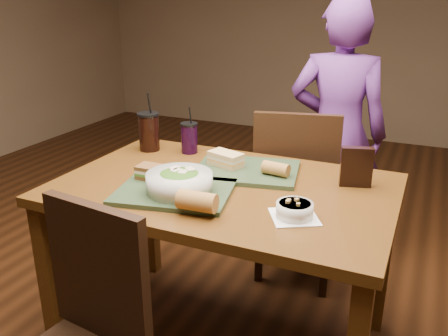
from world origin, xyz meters
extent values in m
cube|color=#543210|center=(-0.60, -0.38, 0.35)|extent=(0.06, 0.06, 0.71)
cube|color=#543210|center=(-0.60, 0.38, 0.35)|extent=(0.06, 0.06, 0.71)
cube|color=#543210|center=(0.60, 0.38, 0.35)|extent=(0.06, 0.06, 0.71)
cube|color=#543210|center=(0.00, 0.00, 0.73)|extent=(1.30, 0.85, 0.04)
cube|color=black|center=(-0.16, -0.59, 0.65)|extent=(0.38, 0.08, 0.45)
cube|color=black|center=(0.15, 0.69, 0.44)|extent=(0.49, 0.49, 0.04)
cube|color=black|center=(0.15, 0.51, 0.70)|extent=(0.40, 0.13, 0.48)
cube|color=black|center=(-0.03, 0.52, 0.21)|extent=(0.04, 0.04, 0.42)
cube|color=black|center=(0.32, 0.52, 0.21)|extent=(0.04, 0.04, 0.42)
cube|color=black|center=(-0.03, 0.86, 0.21)|extent=(0.04, 0.04, 0.42)
cube|color=black|center=(0.32, 0.86, 0.21)|extent=(0.04, 0.04, 0.42)
imported|color=#602C79|center=(0.24, 0.97, 0.73)|extent=(0.56, 0.40, 1.46)
cube|color=#2B3D24|center=(-0.13, -0.16, 0.76)|extent=(0.48, 0.40, 0.02)
cube|color=#2B3D24|center=(0.03, 0.16, 0.76)|extent=(0.47, 0.40, 0.02)
cylinder|color=silver|center=(-0.10, -0.17, 0.80)|extent=(0.24, 0.24, 0.07)
ellipsoid|color=#427219|center=(-0.10, -0.17, 0.82)|extent=(0.20, 0.20, 0.06)
cube|color=beige|center=(-0.12, -0.16, 0.84)|extent=(0.04, 0.05, 0.01)
cube|color=beige|center=(-0.08, -0.13, 0.84)|extent=(0.05, 0.05, 0.01)
cube|color=beige|center=(-0.09, -0.16, 0.84)|extent=(0.04, 0.04, 0.01)
cube|color=beige|center=(-0.14, -0.14, 0.84)|extent=(0.03, 0.04, 0.01)
cube|color=white|center=(0.33, -0.17, 0.75)|extent=(0.21, 0.21, 0.00)
cylinder|color=silver|center=(0.33, -0.17, 0.78)|extent=(0.12, 0.12, 0.05)
cylinder|color=black|center=(0.33, -0.17, 0.80)|extent=(0.11, 0.11, 0.01)
cube|color=#B28947|center=(0.31, -0.18, 0.81)|extent=(0.02, 0.02, 0.01)
cube|color=#B28947|center=(0.35, -0.18, 0.81)|extent=(0.01, 0.01, 0.01)
cube|color=#B28947|center=(0.31, -0.17, 0.81)|extent=(0.02, 0.02, 0.01)
cube|color=#B28947|center=(0.33, -0.15, 0.81)|extent=(0.02, 0.02, 0.01)
cube|color=#593819|center=(-0.27, -0.10, 0.78)|extent=(0.11, 0.08, 0.02)
cube|color=#3F721E|center=(-0.27, -0.10, 0.79)|extent=(0.11, 0.08, 0.01)
cube|color=beige|center=(-0.27, -0.10, 0.80)|extent=(0.11, 0.08, 0.01)
cube|color=#593819|center=(-0.27, -0.10, 0.81)|extent=(0.11, 0.08, 0.02)
cube|color=tan|center=(-0.07, 0.16, 0.78)|extent=(0.16, 0.12, 0.02)
cube|color=orange|center=(-0.07, 0.16, 0.79)|extent=(0.16, 0.12, 0.01)
cube|color=beige|center=(-0.07, 0.16, 0.80)|extent=(0.16, 0.12, 0.01)
cube|color=tan|center=(-0.07, 0.16, 0.82)|extent=(0.16, 0.12, 0.02)
cylinder|color=#AD7533|center=(0.03, -0.29, 0.80)|extent=(0.14, 0.08, 0.07)
cylinder|color=#AD7533|center=(0.17, 0.14, 0.79)|extent=(0.11, 0.07, 0.05)
cylinder|color=black|center=(-0.51, 0.26, 0.83)|extent=(0.10, 0.10, 0.17)
cylinder|color=black|center=(-0.51, 0.26, 0.93)|extent=(0.10, 0.10, 0.01)
cylinder|color=black|center=(-0.50, 0.26, 0.97)|extent=(0.01, 0.03, 0.11)
cylinder|color=black|center=(-0.31, 0.30, 0.82)|extent=(0.08, 0.08, 0.13)
cylinder|color=black|center=(-0.31, 0.30, 0.89)|extent=(0.08, 0.08, 0.01)
cylinder|color=black|center=(-0.31, 0.30, 0.93)|extent=(0.01, 0.02, 0.09)
cube|color=black|center=(0.47, 0.20, 0.83)|extent=(0.13, 0.07, 0.16)
camera|label=1|loc=(0.71, -1.57, 1.45)|focal=38.00mm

